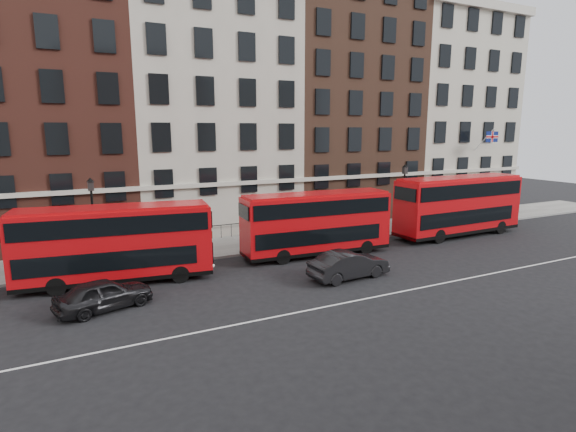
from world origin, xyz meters
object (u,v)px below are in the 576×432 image
bus_b (115,242)px  bus_c (316,222)px  car_front (349,265)px  bus_d (458,204)px  car_rear (104,294)px  traffic_light (492,195)px

bus_b → bus_c: 12.35m
bus_b → car_front: (11.68, -4.87, -1.48)m
bus_d → car_rear: bearing=-173.4°
bus_b → bus_c: bearing=7.5°
car_rear → car_front: car_front is taller
car_rear → traffic_light: size_ratio=1.31×
car_rear → traffic_light: 33.34m
bus_c → car_front: (-0.67, -4.87, -1.45)m
bus_c → car_rear: bus_c is taller
bus_c → bus_d: size_ratio=0.90×
bus_c → traffic_light: bus_c is taller
car_rear → car_front: 12.65m
bus_c → car_front: 5.13m
bus_b → car_front: 12.74m
bus_b → car_rear: size_ratio=2.37×
car_front → car_rear: bearing=80.0°
car_front → bus_b: bearing=63.0°
bus_d → car_rear: size_ratio=2.57×
bus_b → car_rear: (-0.91, -3.64, -1.52)m
bus_b → car_rear: bus_b is taller
traffic_light → car_rear: bearing=-169.3°
bus_d → bus_b: bearing=178.7°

